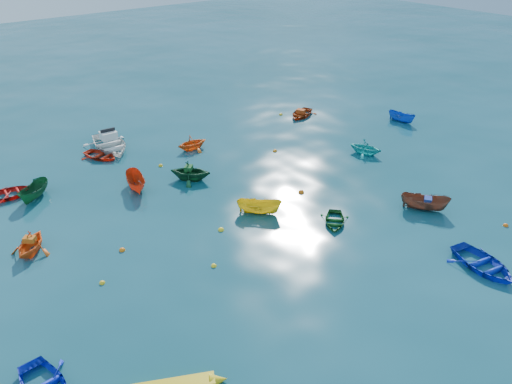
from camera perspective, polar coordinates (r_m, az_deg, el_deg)
ground at (r=29.56m, az=6.11°, el=-4.33°), size 160.00×160.00×0.00m
sampan_brown_mid at (r=33.12m, az=18.61°, el=-1.89°), size 2.61×3.10×1.15m
dinghy_blue_se at (r=28.97m, az=24.42°, el=-7.92°), size 3.33×4.14×0.76m
dinghy_orange_w at (r=30.19m, az=-24.19°, el=-6.28°), size 3.35×3.37×1.35m
sampan_yellow_mid at (r=30.99m, az=0.36°, el=-2.44°), size 2.70×2.74×1.08m
dinghy_green_e at (r=30.39m, az=8.93°, el=-3.52°), size 3.02×2.97×0.51m
dinghy_cyan_se at (r=39.73m, az=12.32°, el=4.28°), size 2.90×3.11×1.32m
dinghy_red_nw at (r=36.58m, az=-26.24°, el=-0.47°), size 3.44×2.60×0.67m
sampan_orange_n at (r=34.71m, az=-13.43°, el=0.37°), size 1.96×3.23×1.17m
dinghy_green_n at (r=35.23m, az=-7.46°, el=1.41°), size 3.71×3.74×1.49m
dinghy_red_ne at (r=46.75m, az=5.17°, el=8.63°), size 3.80×3.30×0.66m
sampan_blue_far at (r=47.12m, az=16.22°, el=7.75°), size 1.27×2.70×1.01m
dinghy_red_far at (r=39.95m, az=-17.31°, el=3.74°), size 3.04×3.51×0.61m
dinghy_orange_far at (r=39.95m, az=-7.27°, el=4.88°), size 2.57×2.25×1.29m
sampan_green_far at (r=35.68m, az=-23.86°, el=-0.64°), size 2.87×2.70×1.11m
motorboat_white at (r=41.37m, az=-16.30°, el=4.78°), size 3.84×5.08×1.60m
tarp_blue_a at (r=32.78m, az=19.06°, el=-0.84°), size 0.74×0.70×0.29m
tarp_orange_a at (r=29.79m, az=-24.46°, el=-4.94°), size 0.75×0.74×0.29m
tarp_green_b at (r=34.85m, az=-7.71°, el=2.74°), size 0.81×0.79×0.31m
tarp_orange_b at (r=46.49m, az=5.14°, el=9.18°), size 0.78×0.88×0.35m
buoy_ye_a at (r=26.65m, az=-4.84°, el=-8.45°), size 0.30×0.30×0.30m
buoy_or_b at (r=33.28m, az=26.63°, el=-3.48°), size 0.31×0.31×0.31m
buoy_ye_b at (r=26.61m, az=-17.17°, el=-9.94°), size 0.30×0.30×0.30m
buoy_or_c at (r=28.66m, az=-15.04°, el=-6.47°), size 0.34×0.34×0.34m
buoy_ye_c at (r=29.44m, az=-4.01°, el=-4.37°), size 0.35×0.35×0.35m
buoy_or_d at (r=33.40m, az=5.20°, el=-0.07°), size 0.39×0.39×0.39m
buoy_ye_d at (r=37.54m, az=-10.84°, el=2.94°), size 0.33×0.33×0.33m
buoy_or_e at (r=39.29m, az=2.19°, el=4.67°), size 0.34×0.34×0.34m
buoy_ye_e at (r=46.94m, az=2.85°, el=8.80°), size 0.35×0.35×0.35m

